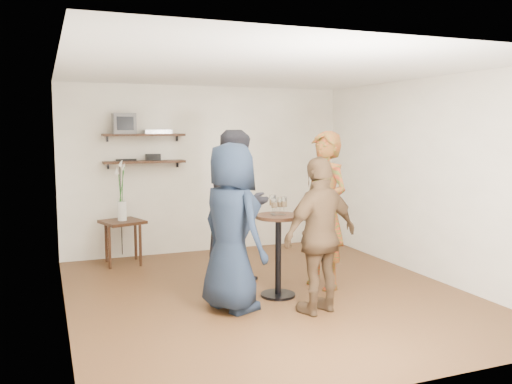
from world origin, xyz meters
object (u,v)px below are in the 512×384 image
drinks_table (278,244)px  dvd_deck (157,132)px  radio (153,157)px  person_navy (231,227)px  crt_monitor (124,123)px  side_table (123,228)px  person_plaid (324,210)px  person_dark (239,208)px  person_brown (321,235)px

drinks_table → dvd_deck: bearing=109.4°
radio → person_navy: bearing=-83.6°
radio → person_navy: (0.30, -2.73, -0.62)m
crt_monitor → side_table: bearing=-108.7°
dvd_deck → side_table: (-0.59, -0.29, -1.37)m
person_plaid → person_dark: (-0.93, 0.50, 0.01)m
dvd_deck → radio: bearing=180.0°
person_dark → person_brown: size_ratio=1.16×
person_plaid → dvd_deck: bearing=-158.6°
side_table → person_brown: person_brown is taller
dvd_deck → drinks_table: bearing=-70.6°
radio → person_dark: person_dark is taller
side_table → person_dark: (1.21, -1.56, 0.43)m
side_table → person_brown: (1.66, -2.86, 0.30)m
dvd_deck → person_brown: (1.07, -3.16, -1.07)m
dvd_deck → person_navy: bearing=-85.2°
dvd_deck → radio: (-0.07, 0.00, -0.38)m
person_navy → person_brown: person_navy is taller
side_table → person_plaid: size_ratio=0.35×
radio → crt_monitor: bearing=180.0°
drinks_table → person_plaid: size_ratio=0.50×
dvd_deck → person_dark: 2.16m
drinks_table → person_plaid: (0.68, 0.15, 0.34)m
dvd_deck → person_plaid: (1.56, -2.35, -0.94)m
crt_monitor → person_plaid: (2.05, -2.35, -1.06)m
crt_monitor → person_brown: size_ratio=0.19×
side_table → person_navy: person_navy is taller
person_plaid → person_dark: 1.06m
crt_monitor → drinks_table: bearing=-61.2°
dvd_deck → person_dark: (0.62, -1.85, -0.93)m
side_table → person_navy: (0.82, -2.43, 0.37)m
crt_monitor → person_brown: 3.72m
crt_monitor → person_navy: bearing=-75.2°
crt_monitor → drinks_table: size_ratio=0.33×
crt_monitor → drinks_table: crt_monitor is taller
crt_monitor → dvd_deck: 0.50m
radio → person_brown: size_ratio=0.13×
dvd_deck → radio: size_ratio=1.82×
person_navy → person_brown: bearing=-136.9°
radio → side_table: size_ratio=0.33×
side_table → crt_monitor: bearing=71.3°
crt_monitor → radio: bearing=0.0°
dvd_deck → drinks_table: dvd_deck is taller
drinks_table → person_navy: 0.75m
radio → side_table: bearing=-150.3°
person_brown → person_plaid: bearing=-137.0°
drinks_table → person_brown: size_ratio=0.58×
side_table → drinks_table: drinks_table is taller
crt_monitor → dvd_deck: (0.49, 0.00, -0.12)m
radio → side_table: 1.15m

